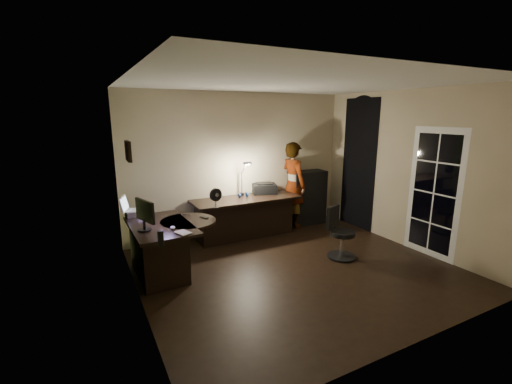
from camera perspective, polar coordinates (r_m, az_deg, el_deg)
name	(u,v)px	position (r m, az deg, el deg)	size (l,w,h in m)	color
floor	(297,269)	(5.35, 6.80, -12.65)	(4.50, 4.00, 0.01)	black
ceiling	(302,82)	(4.85, 7.68, 17.65)	(4.50, 4.00, 0.01)	silver
wall_back	(240,164)	(6.65, -2.66, 4.70)	(4.50, 0.01, 2.70)	tan
wall_front	(423,219)	(3.52, 26.12, -4.00)	(4.50, 0.01, 2.70)	tan
wall_left	(134,199)	(4.11, -19.67, -1.14)	(0.01, 4.00, 2.70)	tan
wall_right	(408,170)	(6.46, 23.94, 3.38)	(0.01, 4.00, 2.70)	tan
green_wall_overlay	(135,199)	(4.11, -19.46, -1.11)	(0.00, 4.00, 2.70)	#4E5F29
arched_doorway	(359,164)	(7.22, 16.73, 4.42)	(0.01, 0.90, 2.60)	black
french_door	(434,193)	(6.18, 27.52, -0.20)	(0.02, 0.92, 2.10)	white
framed_picture	(128,151)	(4.47, -20.54, 6.40)	(0.04, 0.30, 0.25)	black
desk_left	(162,249)	(5.19, -15.41, -9.21)	(0.81, 1.32, 0.76)	black
desk_right	(246,218)	(6.48, -1.63, -4.29)	(2.03, 0.71, 0.76)	black
cabinet	(307,197)	(7.33, 8.48, -0.89)	(0.76, 0.38, 1.13)	black
laptop_stand	(134,214)	(5.53, -19.73, -3.44)	(0.23, 0.19, 0.09)	silver
laptop	(135,203)	(5.49, -19.45, -1.76)	(0.34, 0.32, 0.24)	silver
monitor	(144,220)	(4.82, -18.17, -4.38)	(0.09, 0.46, 0.30)	black
mouse	(173,228)	(4.81, -13.71, -5.77)	(0.07, 0.10, 0.04)	silver
phone	(204,217)	(5.24, -8.61, -4.15)	(0.07, 0.13, 0.01)	black
pen	(186,215)	(5.41, -11.52, -3.75)	(0.01, 0.13, 0.01)	black
speaker	(161,238)	(4.22, -15.60, -7.45)	(0.07, 0.07, 0.19)	black
notepad	(183,233)	(4.63, -12.06, -6.62)	(0.15, 0.21, 0.01)	silver
desk_fan	(216,198)	(5.70, -6.75, -1.01)	(0.22, 0.12, 0.33)	black
headphones	(243,195)	(6.43, -2.15, -0.42)	(0.20, 0.08, 0.09)	navy
printer	(264,188)	(6.75, 1.39, 0.68)	(0.46, 0.35, 0.20)	black
desk_lamp	(242,177)	(6.50, -2.40, 2.55)	(0.17, 0.33, 0.72)	black
office_chair	(343,233)	(5.73, 14.27, -6.65)	(0.47, 0.47, 0.83)	black
person	(293,185)	(7.06, 6.21, 1.20)	(0.62, 0.42, 1.75)	#D8A88C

